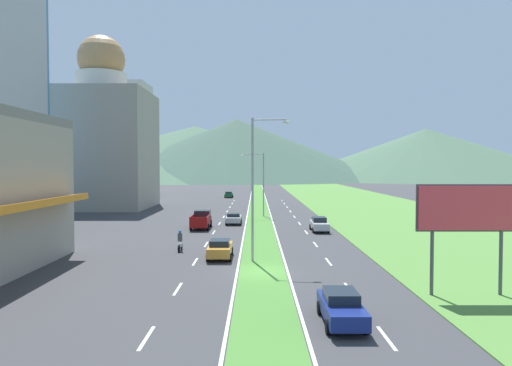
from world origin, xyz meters
TOP-DOWN VIEW (x-y plane):
  - ground_plane at (0.00, 0.00)m, footprint 600.00×600.00m
  - grass_median at (0.00, 60.00)m, footprint 3.20×240.00m
  - grass_verge_right at (20.60, 60.00)m, footprint 24.00×240.00m
  - lane_dash_left_1 at (-5.10, -12.16)m, footprint 0.16×2.80m
  - lane_dash_left_2 at (-5.10, -4.31)m, footprint 0.16×2.80m
  - lane_dash_left_3 at (-5.10, 3.53)m, footprint 0.16×2.80m
  - lane_dash_left_4 at (-5.10, 11.38)m, footprint 0.16×2.80m
  - lane_dash_left_5 at (-5.10, 19.22)m, footprint 0.16×2.80m
  - lane_dash_left_6 at (-5.10, 27.07)m, footprint 0.16×2.80m
  - lane_dash_left_7 at (-5.10, 34.91)m, footprint 0.16×2.80m
  - lane_dash_left_8 at (-5.10, 42.76)m, footprint 0.16×2.80m
  - lane_dash_left_9 at (-5.10, 50.60)m, footprint 0.16×2.80m
  - lane_dash_left_10 at (-5.10, 58.45)m, footprint 0.16×2.80m
  - lane_dash_left_11 at (-5.10, 66.29)m, footprint 0.16×2.80m
  - lane_dash_right_1 at (5.10, -12.16)m, footprint 0.16×2.80m
  - lane_dash_right_2 at (5.10, -4.31)m, footprint 0.16×2.80m
  - lane_dash_right_3 at (5.10, 3.53)m, footprint 0.16×2.80m
  - lane_dash_right_4 at (5.10, 11.38)m, footprint 0.16×2.80m
  - lane_dash_right_5 at (5.10, 19.22)m, footprint 0.16×2.80m
  - lane_dash_right_6 at (5.10, 27.07)m, footprint 0.16×2.80m
  - lane_dash_right_7 at (5.10, 34.91)m, footprint 0.16×2.80m
  - lane_dash_right_8 at (5.10, 42.76)m, footprint 0.16×2.80m
  - lane_dash_right_9 at (5.10, 50.60)m, footprint 0.16×2.80m
  - lane_dash_right_10 at (5.10, 58.45)m, footprint 0.16×2.80m
  - lane_dash_right_11 at (5.10, 66.29)m, footprint 0.16×2.80m
  - edge_line_median_left at (-1.75, 60.00)m, footprint 0.16×240.00m
  - edge_line_median_right at (1.75, 60.00)m, footprint 0.16×240.00m
  - domed_building at (-27.34, 49.49)m, footprint 16.55×16.55m
  - midrise_colored at (-35.38, 91.48)m, footprint 12.59×12.59m
  - hill_far_left at (-39.37, 260.97)m, footprint 229.81×229.81m
  - hill_far_center at (-11.32, 230.81)m, footprint 169.60×169.60m
  - hill_far_right at (95.08, 228.27)m, footprint 159.97×159.97m
  - street_lamp_near at (-0.43, 3.48)m, footprint 2.92×0.47m
  - street_lamp_mid at (0.27, 35.00)m, footprint 3.32×0.50m
  - billboard_roadside at (11.38, -5.80)m, footprint 5.73×0.28m
  - car_0 at (-6.77, 75.94)m, footprint 1.89×4.53m
  - car_1 at (3.52, -10.29)m, footprint 1.87×4.39m
  - car_2 at (-3.27, 26.58)m, footprint 1.96×4.03m
  - car_3 at (6.65, 20.07)m, footprint 1.85×4.42m
  - car_4 at (-3.30, 4.90)m, footprint 1.92×4.20m
  - pickup_truck_0 at (-6.88, 22.67)m, footprint 2.18×5.40m
  - motorcycle_rider at (-6.98, 8.07)m, footprint 0.36×2.00m

SIDE VIEW (x-z plane):
  - ground_plane at x=0.00m, z-range 0.00..0.00m
  - lane_dash_left_1 at x=-5.10m, z-range 0.00..0.01m
  - lane_dash_left_2 at x=-5.10m, z-range 0.00..0.01m
  - lane_dash_left_3 at x=-5.10m, z-range 0.00..0.01m
  - lane_dash_left_4 at x=-5.10m, z-range 0.00..0.01m
  - lane_dash_left_5 at x=-5.10m, z-range 0.00..0.01m
  - lane_dash_left_6 at x=-5.10m, z-range 0.00..0.01m
  - lane_dash_left_7 at x=-5.10m, z-range 0.00..0.01m
  - lane_dash_left_8 at x=-5.10m, z-range 0.00..0.01m
  - lane_dash_left_9 at x=-5.10m, z-range 0.00..0.01m
  - lane_dash_left_10 at x=-5.10m, z-range 0.00..0.01m
  - lane_dash_left_11 at x=-5.10m, z-range 0.00..0.01m
  - lane_dash_right_1 at x=5.10m, z-range 0.00..0.01m
  - lane_dash_right_2 at x=5.10m, z-range 0.00..0.01m
  - lane_dash_right_3 at x=5.10m, z-range 0.00..0.01m
  - lane_dash_right_4 at x=5.10m, z-range 0.00..0.01m
  - lane_dash_right_5 at x=5.10m, z-range 0.00..0.01m
  - lane_dash_right_6 at x=5.10m, z-range 0.00..0.01m
  - lane_dash_right_7 at x=5.10m, z-range 0.00..0.01m
  - lane_dash_right_8 at x=5.10m, z-range 0.00..0.01m
  - lane_dash_right_9 at x=5.10m, z-range 0.00..0.01m
  - lane_dash_right_10 at x=5.10m, z-range 0.00..0.01m
  - lane_dash_right_11 at x=5.10m, z-range 0.00..0.01m
  - edge_line_median_left at x=-1.75m, z-range 0.00..0.01m
  - edge_line_median_right at x=1.75m, z-range 0.00..0.01m
  - grass_median at x=0.00m, z-range 0.00..0.06m
  - grass_verge_right at x=20.60m, z-range 0.00..0.06m
  - car_0 at x=-6.77m, z-range 0.03..1.40m
  - car_2 at x=-3.27m, z-range 0.03..1.40m
  - motorcycle_rider at x=-6.98m, z-range -0.15..1.65m
  - car_1 at x=3.52m, z-range 0.02..1.52m
  - car_4 at x=-3.30m, z-range 0.02..1.52m
  - car_3 at x=6.65m, z-range 0.00..1.61m
  - pickup_truck_0 at x=-6.88m, z-range -0.02..1.98m
  - billboard_roadside at x=11.38m, z-range 1.57..7.87m
  - street_lamp_mid at x=0.27m, z-range 0.74..9.91m
  - street_lamp_near at x=-0.43m, z-range 0.72..11.67m
  - domed_building at x=-27.34m, z-range -3.10..26.85m
  - hill_far_right at x=95.08m, z-range 0.00..28.27m
  - midrise_colored at x=-35.38m, z-range 0.00..29.09m
  - hill_far_left at x=-39.37m, z-range 0.00..32.43m
  - hill_far_center at x=-11.32m, z-range 0.00..33.99m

